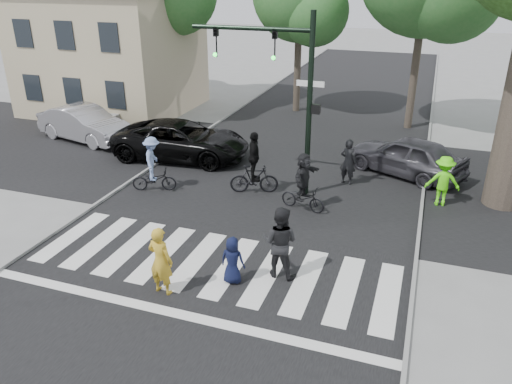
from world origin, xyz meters
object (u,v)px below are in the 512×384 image
cyclist_left (153,168)px  pedestrian_child (233,260)px  cyclist_mid (254,168)px  pedestrian_adult (280,242)px  car_silver (84,124)px  cyclist_right (303,185)px  traffic_signal (285,79)px  car_suv (181,140)px  car_grey (407,156)px  pedestrian_woman (161,261)px

cyclist_left → pedestrian_child: bearing=-42.8°
pedestrian_child → cyclist_mid: (-1.31, 5.28, 0.28)m
pedestrian_adult → car_silver: size_ratio=0.41×
cyclist_mid → cyclist_right: size_ratio=1.14×
cyclist_right → cyclist_mid: bearing=158.9°
car_silver → traffic_signal: bearing=-90.7°
pedestrian_child → cyclist_right: (0.61, 4.54, 0.24)m
cyclist_right → car_suv: bearing=152.6°
pedestrian_adult → cyclist_right: size_ratio=0.98×
pedestrian_child → cyclist_left: cyclist_left is taller
traffic_signal → cyclist_left: bearing=-160.6°
car_silver → pedestrian_adult: bearing=-110.5°
cyclist_right → cyclist_left: bearing=-177.5°
pedestrian_adult → cyclist_mid: cyclist_mid is taller
pedestrian_child → cyclist_left: (-4.66, 4.31, 0.23)m
pedestrian_child → car_silver: bearing=-40.2°
car_suv → cyclist_mid: bearing=-125.6°
pedestrian_adult → car_grey: pedestrian_adult is taller
cyclist_mid → cyclist_right: 2.06m
pedestrian_woman → pedestrian_adult: pedestrian_adult is taller
pedestrian_child → pedestrian_adult: pedestrian_adult is taller
cyclist_left → car_grey: 9.28m
cyclist_left → cyclist_right: (5.27, 0.23, 0.01)m
pedestrian_adult → pedestrian_child: bearing=37.7°
traffic_signal → pedestrian_adult: (1.44, -5.11, -2.96)m
cyclist_left → traffic_signal: bearing=19.4°
cyclist_left → cyclist_mid: size_ratio=0.89×
pedestrian_woman → car_silver: pedestrian_woman is taller
pedestrian_woman → car_silver: (-9.01, 9.20, -0.11)m
traffic_signal → cyclist_mid: bearing=-149.4°
pedestrian_woman → car_silver: 12.88m
pedestrian_child → car_suv: 9.22m
car_suv → traffic_signal: bearing=-115.8°
cyclist_left → car_silver: (-5.77, 3.93, -0.08)m
pedestrian_woman → car_grey: size_ratio=0.40×
cyclist_right → car_grey: size_ratio=0.44×
pedestrian_adult → cyclist_left: 6.72m
traffic_signal → pedestrian_adult: size_ratio=3.18×
pedestrian_woman → car_suv: bearing=-59.2°
pedestrian_woman → cyclist_right: cyclist_right is taller
pedestrian_woman → pedestrian_adult: 2.93m
cyclist_right → car_grey: 5.10m
pedestrian_woman → cyclist_right: (2.03, 5.50, -0.02)m
pedestrian_woman → pedestrian_adult: (2.42, 1.64, 0.07)m
car_suv → pedestrian_woman: bearing=-161.2°
cyclist_mid → car_grey: (4.81, 3.46, -0.15)m
car_silver → cyclist_mid: bearing=-95.0°
traffic_signal → car_silver: bearing=166.2°
cyclist_right → pedestrian_woman: bearing=-110.3°
pedestrian_adult → car_grey: 8.44m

